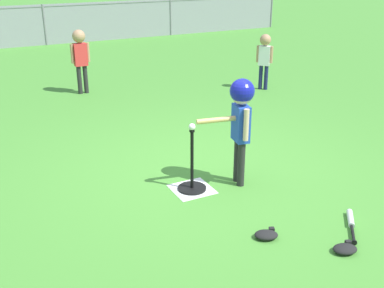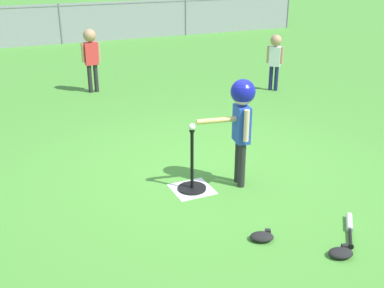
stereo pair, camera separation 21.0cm
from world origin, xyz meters
The scene contains 11 objects.
ground_plane centered at (0.00, 0.00, 0.00)m, with size 60.00×60.00×0.00m, color #478C33.
home_plate centered at (-0.35, -0.33, 0.00)m, with size 0.44×0.44×0.01m, color white.
batting_tee centered at (-0.35, -0.33, 0.12)m, with size 0.32×0.32×0.71m.
baseball_on_tee centered at (-0.35, -0.33, 0.75)m, with size 0.07×0.07×0.07m, color white.
batter_child centered at (0.20, -0.43, 0.88)m, with size 0.64×0.35×1.23m.
fielder_deep_right centered at (-0.39, 4.12, 0.77)m, with size 0.35×0.24×1.19m.
fielder_near_left centered at (2.81, 2.80, 0.69)m, with size 0.24×0.24×1.07m.
spare_bat_silver centered at (0.70, -1.70, 0.03)m, with size 0.41×0.48×0.06m.
glove_by_plate centered at (0.31, -2.02, 0.04)m, with size 0.26×0.22×0.07m.
glove_near_bats centered at (-0.17, -1.52, 0.04)m, with size 0.27×0.24×0.07m.
outfield_fence centered at (0.00, 9.71, 0.62)m, with size 16.06×0.06×1.15m.
Camera 1 is at (-2.48, -4.50, 2.45)m, focal length 43.74 mm.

